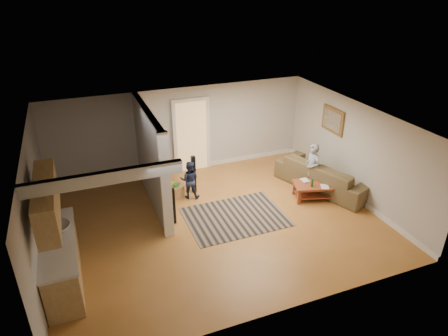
{
  "coord_description": "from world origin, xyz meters",
  "views": [
    {
      "loc": [
        -2.75,
        -7.45,
        5.35
      ],
      "look_at": [
        0.39,
        0.58,
        1.1
      ],
      "focal_mm": 32.0,
      "sensor_mm": 36.0,
      "label": 1
    }
  ],
  "objects_px": {
    "child": "(309,191)",
    "toddler": "(190,197)",
    "sofa": "(323,187)",
    "speaker_left": "(173,206)",
    "tv_console": "(156,164)",
    "toy_basket": "(176,189)",
    "coffee_table": "(316,187)",
    "speaker_right": "(194,174)"
  },
  "relations": [
    {
      "from": "child",
      "to": "toddler",
      "type": "bearing_deg",
      "value": -112.03
    },
    {
      "from": "sofa",
      "to": "speaker_left",
      "type": "distance_m",
      "value": 4.3
    },
    {
      "from": "sofa",
      "to": "tv_console",
      "type": "bearing_deg",
      "value": 47.83
    },
    {
      "from": "child",
      "to": "toddler",
      "type": "relative_size",
      "value": 1.33
    },
    {
      "from": "toy_basket",
      "to": "child",
      "type": "height_order",
      "value": "child"
    },
    {
      "from": "coffee_table",
      "to": "toddler",
      "type": "distance_m",
      "value": 3.29
    },
    {
      "from": "tv_console",
      "to": "toddler",
      "type": "relative_size",
      "value": 1.22
    },
    {
      "from": "tv_console",
      "to": "toy_basket",
      "type": "bearing_deg",
      "value": -62.62
    },
    {
      "from": "speaker_left",
      "to": "toy_basket",
      "type": "xyz_separation_m",
      "value": [
        0.38,
        1.24,
        -0.29
      ]
    },
    {
      "from": "speaker_left",
      "to": "coffee_table",
      "type": "bearing_deg",
      "value": -0.91
    },
    {
      "from": "speaker_left",
      "to": "toddler",
      "type": "bearing_deg",
      "value": 57.65
    },
    {
      "from": "speaker_left",
      "to": "toddler",
      "type": "xyz_separation_m",
      "value": [
        0.71,
        1.01,
        -0.46
      ]
    },
    {
      "from": "coffee_table",
      "to": "tv_console",
      "type": "bearing_deg",
      "value": 150.85
    },
    {
      "from": "sofa",
      "to": "tv_console",
      "type": "distance_m",
      "value": 4.6
    },
    {
      "from": "sofa",
      "to": "toddler",
      "type": "height_order",
      "value": "toddler"
    },
    {
      "from": "sofa",
      "to": "tv_console",
      "type": "xyz_separation_m",
      "value": [
        -4.24,
        1.66,
        0.7
      ]
    },
    {
      "from": "sofa",
      "to": "coffee_table",
      "type": "distance_m",
      "value": 0.75
    },
    {
      "from": "coffee_table",
      "to": "toy_basket",
      "type": "distance_m",
      "value": 3.67
    },
    {
      "from": "tv_console",
      "to": "toddler",
      "type": "xyz_separation_m",
      "value": [
        0.68,
        -0.83,
        -0.7
      ]
    },
    {
      "from": "toy_basket",
      "to": "child",
      "type": "relative_size",
      "value": 0.35
    },
    {
      "from": "coffee_table",
      "to": "child",
      "type": "relative_size",
      "value": 0.9
    },
    {
      "from": "sofa",
      "to": "coffee_table",
      "type": "bearing_deg",
      "value": 106.56
    },
    {
      "from": "toy_basket",
      "to": "child",
      "type": "distance_m",
      "value": 3.62
    },
    {
      "from": "speaker_right",
      "to": "toddler",
      "type": "relative_size",
      "value": 1.02
    },
    {
      "from": "toy_basket",
      "to": "coffee_table",
      "type": "bearing_deg",
      "value": -23.56
    },
    {
      "from": "child",
      "to": "toy_basket",
      "type": "bearing_deg",
      "value": -114.11
    },
    {
      "from": "sofa",
      "to": "toddler",
      "type": "relative_size",
      "value": 2.6
    },
    {
      "from": "child",
      "to": "sofa",
      "type": "bearing_deg",
      "value": 87.35
    },
    {
      "from": "sofa",
      "to": "coffee_table",
      "type": "relative_size",
      "value": 2.18
    },
    {
      "from": "sofa",
      "to": "speaker_right",
      "type": "relative_size",
      "value": 2.55
    },
    {
      "from": "sofa",
      "to": "toy_basket",
      "type": "bearing_deg",
      "value": 54.01
    },
    {
      "from": "speaker_right",
      "to": "coffee_table",
      "type": "bearing_deg",
      "value": -28.38
    },
    {
      "from": "speaker_right",
      "to": "child",
      "type": "xyz_separation_m",
      "value": [
        2.93,
        -1.1,
        -0.53
      ]
    },
    {
      "from": "sofa",
      "to": "child",
      "type": "relative_size",
      "value": 1.96
    },
    {
      "from": "sofa",
      "to": "child",
      "type": "distance_m",
      "value": 0.45
    },
    {
      "from": "speaker_right",
      "to": "speaker_left",
      "type": "bearing_deg",
      "value": -126.45
    },
    {
      "from": "tv_console",
      "to": "speaker_left",
      "type": "relative_size",
      "value": 1.35
    },
    {
      "from": "toy_basket",
      "to": "child",
      "type": "xyz_separation_m",
      "value": [
        3.44,
        -1.09,
        -0.17
      ]
    },
    {
      "from": "tv_console",
      "to": "toddler",
      "type": "bearing_deg",
      "value": -53.48
    },
    {
      "from": "speaker_right",
      "to": "sofa",
      "type": "bearing_deg",
      "value": -18.56
    },
    {
      "from": "coffee_table",
      "to": "tv_console",
      "type": "distance_m",
      "value": 4.26
    },
    {
      "from": "coffee_table",
      "to": "speaker_left",
      "type": "xyz_separation_m",
      "value": [
        -3.74,
        0.22,
        0.13
      ]
    }
  ]
}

